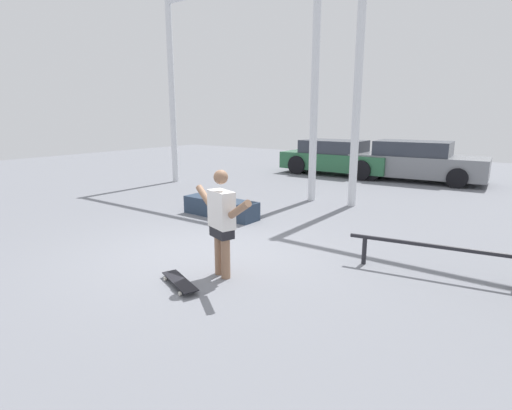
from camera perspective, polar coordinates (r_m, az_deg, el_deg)
The scene contains 9 objects.
ground_plane at distance 6.81m, azimuth -7.42°, elevation -6.83°, with size 36.00×36.00×0.00m, color slate.
skateboarder at distance 5.61m, azimuth -4.93°, elevation -2.08°, with size 1.37×0.57×1.54m.
skateboard at distance 5.61m, azimuth -10.84°, elevation -10.68°, with size 0.85×0.51×0.08m.
grind_box at distance 9.13m, azimuth -5.08°, elevation -0.39°, with size 1.88×0.52×0.41m, color #28384C.
grind_rail at distance 6.30m, azimuth 24.33°, elevation -6.03°, with size 2.44×0.45×0.47m.
canopy_support_left at distance 12.29m, azimuth -3.18°, elevation 18.82°, with size 5.52×0.20×5.86m.
canopy_support_right at distance 9.68m, azimuth 30.19°, elevation 18.86°, with size 5.52×0.20×5.86m.
parked_car_green at distance 15.87m, azimuth 11.39°, elevation 6.65°, with size 4.21×1.88×1.32m.
parked_car_grey at distance 15.08m, azimuth 21.88°, elevation 5.76°, with size 4.54×2.08×1.38m.
Camera 1 is at (4.44, -4.64, 2.27)m, focal length 28.00 mm.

